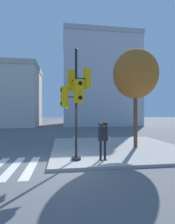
# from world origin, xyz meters

# --- Properties ---
(ground_plane) EXTENTS (160.00, 160.00, 0.00)m
(ground_plane) POSITION_xyz_m (0.00, 0.00, 0.00)
(ground_plane) COLOR #5B5B5E
(sidewalk_corner) EXTENTS (8.00, 8.00, 0.13)m
(sidewalk_corner) POSITION_xyz_m (3.50, 3.50, 0.06)
(sidewalk_corner) COLOR #9E9B96
(sidewalk_corner) RESTS_ON ground_plane
(traffic_signal_pole) EXTENTS (1.42, 1.40, 5.06)m
(traffic_signal_pole) POSITION_xyz_m (0.68, 0.68, 3.14)
(traffic_signal_pole) COLOR black
(traffic_signal_pole) RESTS_ON sidewalk_corner
(person_photographer) EXTENTS (0.58, 0.54, 1.75)m
(person_photographer) POSITION_xyz_m (1.92, 0.52, 1.17)
(person_photographer) COLOR black
(person_photographer) RESTS_ON sidewalk_corner
(street_tree) EXTENTS (2.75, 2.75, 6.05)m
(street_tree) POSITION_xyz_m (4.56, 3.03, 4.64)
(street_tree) COLOR brown
(street_tree) RESTS_ON sidewalk_corner
(fire_hydrant) EXTENTS (0.18, 0.24, 0.73)m
(fire_hydrant) POSITION_xyz_m (0.84, 3.64, 0.49)
(fire_hydrant) COLOR #99999E
(fire_hydrant) RESTS_ON sidewalk_corner
(building_left) EXTENTS (10.85, 9.22, 10.28)m
(building_left) POSITION_xyz_m (-9.29, 24.04, 5.15)
(building_left) COLOR beige
(building_left) RESTS_ON ground_plane
(building_right) EXTENTS (13.60, 11.08, 16.47)m
(building_right) POSITION_xyz_m (7.04, 25.95, 8.25)
(building_right) COLOR #BCBCC1
(building_right) RESTS_ON ground_plane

